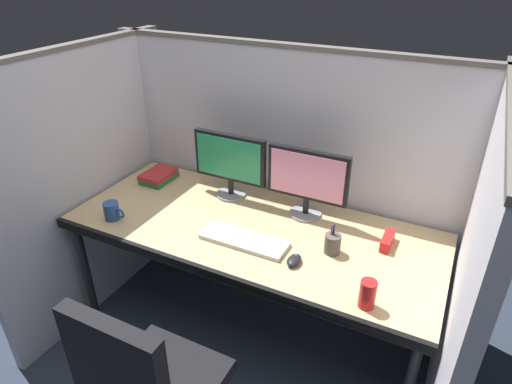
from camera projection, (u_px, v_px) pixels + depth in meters
The scene contains 14 objects.
ground_plane at pixel (227, 369), 2.37m from camera, with size 8.00×8.00×0.00m, color #2D3847.
cubicle_partition_rear at pixel (286, 182), 2.57m from camera, with size 2.21×0.06×1.57m.
cubicle_partition_left at pixel (91, 186), 2.54m from camera, with size 0.06×1.41×1.57m.
cubicle_partition_right at pixel (462, 291), 1.75m from camera, with size 0.06×1.41×1.57m.
desk at pixel (251, 236), 2.26m from camera, with size 1.90×0.80×0.74m.
monitor_left at pixel (230, 161), 2.43m from camera, with size 0.43×0.17×0.37m.
monitor_right at pixel (307, 179), 2.25m from camera, with size 0.43×0.17×0.37m.
keyboard_main at pixel (244, 240), 2.13m from camera, with size 0.43×0.15×0.02m, color silver.
computer_mouse at pixel (294, 260), 1.98m from camera, with size 0.06×0.10×0.04m.
pen_cup at pixel (333, 244), 2.04m from camera, with size 0.08×0.08×0.15m.
soda_can at pixel (367, 294), 1.72m from camera, with size 0.07×0.07×0.12m, color red.
book_stack at pixel (159, 176), 2.68m from camera, with size 0.15×0.22×0.06m.
coffee_mug at pixel (112, 211), 2.29m from camera, with size 0.13×0.08×0.09m.
red_stapler at pixel (387, 240), 2.10m from camera, with size 0.04×0.15×0.06m, color red.
Camera 1 is at (0.87, -1.37, 1.98)m, focal length 30.86 mm.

